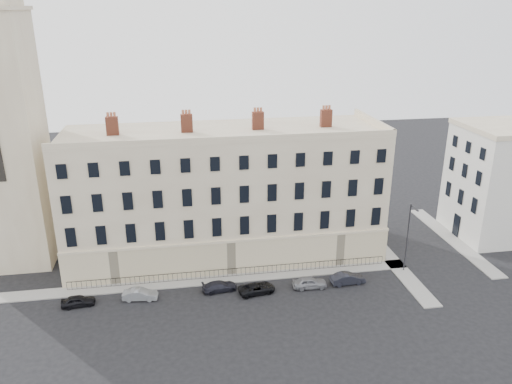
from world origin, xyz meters
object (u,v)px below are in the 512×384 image
car_e (310,282)px  streetlamp (408,235)px  car_b (140,294)px  car_c (220,286)px  car_a (78,301)px  car_f (348,278)px  car_d (257,288)px

car_e → streetlamp: (11.49, 1.65, 3.91)m
car_b → car_c: size_ratio=0.96×
streetlamp → car_a: bearing=-178.3°
car_a → car_f: size_ratio=0.87×
car_f → car_e: bearing=88.6°
car_c → car_f: 13.78m
car_c → streetlamp: 21.38m
car_b → car_f: bearing=-84.0°
car_b → car_e: size_ratio=0.97×
car_d → car_e: (5.71, 0.10, 0.08)m
car_c → car_d: (3.80, -1.07, 0.01)m
car_b → car_d: car_b is taller
car_a → car_c: size_ratio=0.89×
car_a → car_f: car_f is taller
car_b → car_e: (17.66, -0.66, 0.04)m
car_b → car_f: (21.91, -0.53, 0.04)m
car_b → streetlamp: streetlamp is taller
car_e → car_c: bearing=86.4°
car_b → streetlamp: bearing=-80.7°
car_a → streetlamp: 35.43m
car_c → car_d: size_ratio=0.95×
car_e → car_b: bearing=90.1°
car_d → streetlamp: (17.20, 1.75, 3.99)m
car_a → car_b: 6.04m
car_c → streetlamp: bearing=-96.0°
car_d → car_f: car_f is taller
car_e → car_f: same height
car_f → car_b: bearing=85.5°
car_d → car_c: bearing=64.6°
car_d → streetlamp: streetlamp is taller
car_e → car_f: 4.25m
car_b → car_e: car_e is taller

